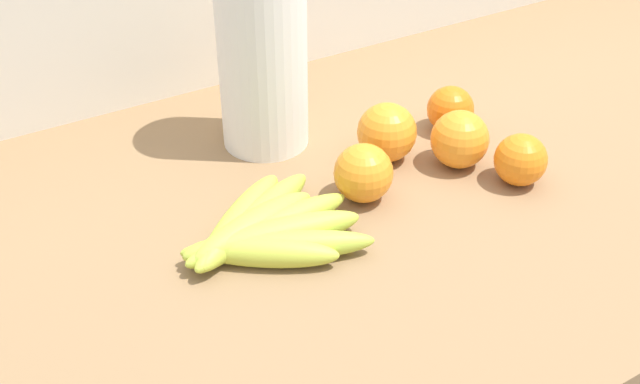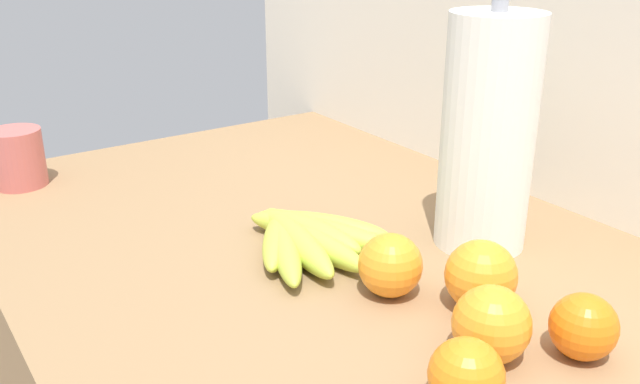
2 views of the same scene
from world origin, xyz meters
name	(u,v)px [view 2 (image 2 of 2)]	position (x,y,z in m)	size (l,w,h in m)	color
banana_bunch	(304,236)	(-0.40, -0.02, 0.95)	(0.22, 0.20, 0.04)	#BAC93F
orange_back_left	(493,324)	(-0.10, 0.00, 0.97)	(0.08, 0.08, 0.08)	orange
orange_far_right	(390,265)	(-0.25, 0.00, 0.97)	(0.07, 0.07, 0.07)	orange
orange_center	(481,276)	(-0.18, 0.06, 0.97)	(0.08, 0.08, 0.08)	orange
orange_front	(584,327)	(-0.06, 0.08, 0.97)	(0.07, 0.07, 0.07)	orange
orange_right	(466,376)	(-0.06, -0.07, 0.97)	(0.07, 0.07, 0.07)	orange
paper_towel_roll	(488,134)	(-0.29, 0.18, 1.08)	(0.12, 0.12, 0.33)	white
mug	(18,158)	(-0.86, -0.27, 0.98)	(0.08, 0.08, 0.09)	#BF5C56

